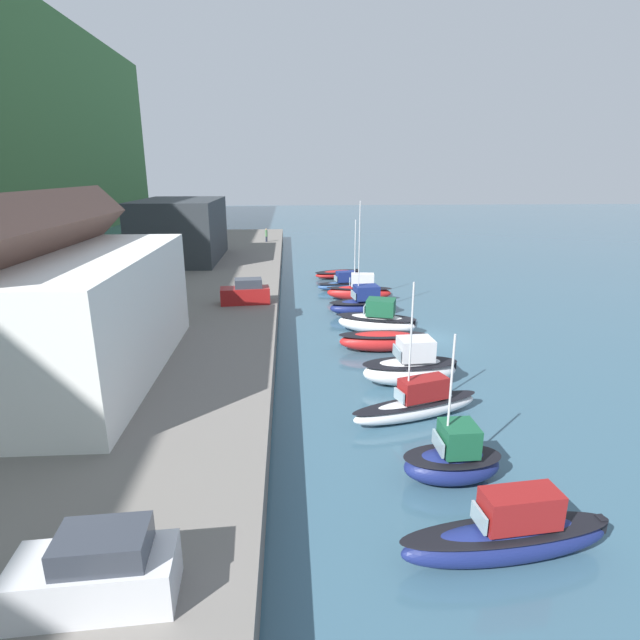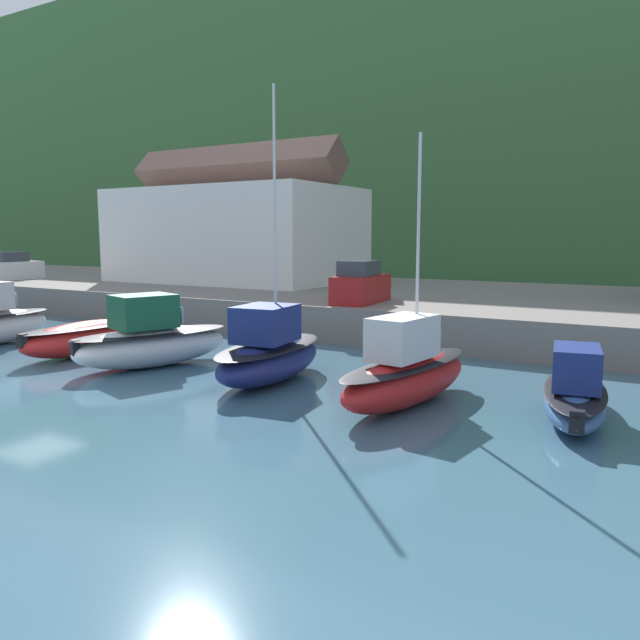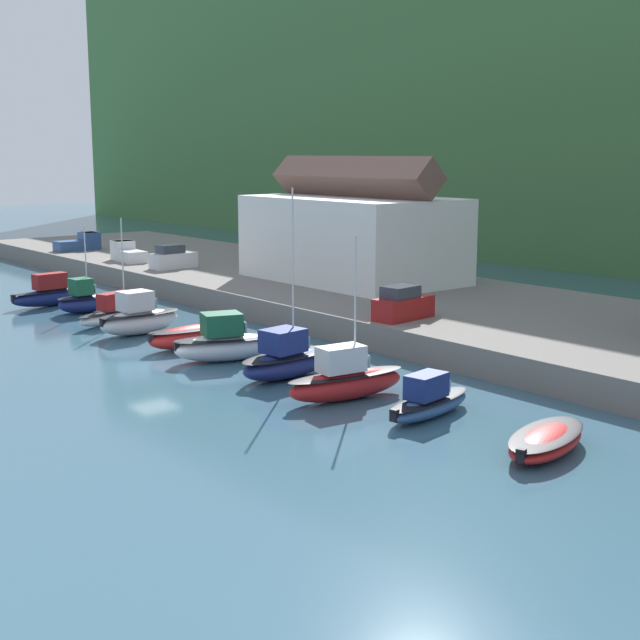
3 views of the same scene
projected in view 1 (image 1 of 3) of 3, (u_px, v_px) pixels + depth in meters
The scene contains 17 objects.
ground_plane at pixel (430, 338), 39.78m from camera, with size 320.00×320.00×0.00m, color #385B70.
quay_promenade at pixel (138, 334), 38.14m from camera, with size 125.49×21.21×1.75m.
harbor_clubhouse at pixel (54, 310), 27.24m from camera, with size 17.72×10.84×10.14m.
yacht_club_building at pixel (181, 230), 64.07m from camera, with size 16.36×9.77×7.59m.
moored_boat_0 at pixel (508, 535), 16.91m from camera, with size 2.31×7.71×2.64m.
moored_boat_1 at pixel (453, 460), 21.24m from camera, with size 2.24×4.30×6.67m.
moored_boat_2 at pixel (417, 404), 26.71m from camera, with size 3.72×7.65×7.56m.
moored_boat_3 at pixel (411, 367), 30.99m from camera, with size 2.74×6.17×2.98m.
moored_boat_4 at pixel (382, 341), 36.84m from camera, with size 2.17×6.51×1.48m.
moored_boat_5 at pixel (377, 320), 40.81m from camera, with size 4.34×6.92×2.88m.
moored_boat_6 at pixel (363, 304), 46.06m from camera, with size 3.20×6.56×10.31m.
moored_boat_7 at pixel (360, 290), 51.26m from camera, with size 2.63×6.88×8.18m.
moored_boat_8 at pixel (344, 283), 55.71m from camera, with size 2.70×6.14×2.10m.
moored_boat_9 at pixel (337, 274), 62.09m from camera, with size 3.95×6.29×0.93m.
parked_car_0 at pixel (246, 293), 43.21m from camera, with size 2.23×4.37×2.16m.
parked_car_1 at pixel (97, 573), 13.14m from camera, with size 2.03×4.29×2.16m.
person_on_quay at pixel (266, 235), 80.62m from camera, with size 0.40×0.40×2.14m.
Camera 1 is at (-37.05, 11.14, 12.84)m, focal length 28.00 mm.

